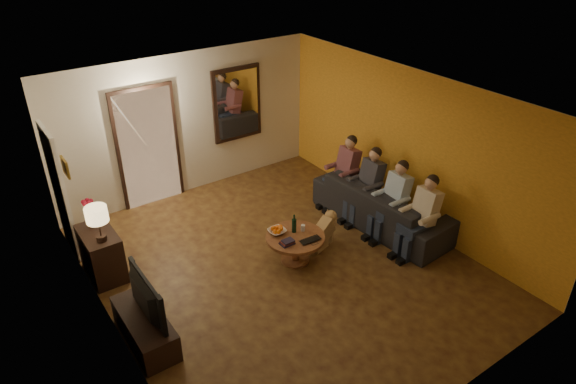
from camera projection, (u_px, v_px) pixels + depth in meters
floor at (283, 266)px, 7.75m from camera, size 5.00×6.00×0.01m
ceiling at (282, 101)px, 6.47m from camera, size 5.00×6.00×0.01m
back_wall at (188, 125)px, 9.24m from camera, size 5.00×0.02×2.60m
front_wall at (458, 315)px, 4.97m from camera, size 5.00×0.02×2.60m
left_wall at (103, 253)px, 5.85m from camera, size 0.02×6.00×2.60m
right_wall at (409, 148)px, 8.36m from camera, size 0.02×6.00×2.60m
orange_accent at (408, 148)px, 8.36m from camera, size 0.01×6.00×2.60m
kitchen_doorway at (148, 148)px, 8.95m from camera, size 1.00×0.06×2.10m
door_trim at (149, 148)px, 8.94m from camera, size 1.12×0.04×2.22m
fridge_glimpse at (163, 152)px, 9.15m from camera, size 0.45×0.03×1.70m
mirror_frame at (237, 104)px, 9.62m from camera, size 1.00×0.05×1.40m
mirror_glass at (238, 104)px, 9.60m from camera, size 0.86×0.02×1.26m
white_door at (60, 192)px, 7.65m from camera, size 0.06×0.85×2.04m
framed_art at (65, 167)px, 6.52m from camera, size 0.03×0.28×0.24m
art_canvas at (66, 167)px, 6.53m from camera, size 0.01×0.22×0.18m
dresser at (102, 254)px, 7.41m from camera, size 0.45×0.81×0.72m
table_lamp at (98, 224)px, 6.94m from camera, size 0.30×0.30×0.54m
flower_vase at (89, 213)px, 7.28m from camera, size 0.14×0.14×0.44m
tv_stand at (145, 328)px, 6.35m from camera, size 0.45×1.17×0.39m
tv at (140, 298)px, 6.11m from camera, size 0.98×0.13×0.56m
sofa at (383, 205)px, 8.61m from camera, size 2.55×1.13×0.73m
person_a at (422, 218)px, 7.80m from camera, size 0.60×0.40×1.20m
person_b at (394, 202)px, 8.23m from camera, size 0.60×0.40×1.20m
person_c at (368, 187)px, 8.66m from camera, size 0.60×0.40×1.20m
person_d at (345, 174)px, 9.09m from camera, size 0.60×0.40×1.20m
dog at (323, 231)px, 8.08m from camera, size 0.61×0.39×0.56m
coffee_table at (295, 248)px, 7.76m from camera, size 1.08×1.08×0.45m
bowl at (277, 231)px, 7.70m from camera, size 0.26×0.26×0.06m
oranges at (277, 228)px, 7.67m from camera, size 0.20×0.20×0.08m
wine_bottle at (294, 223)px, 7.67m from camera, size 0.07×0.07×0.31m
wine_glass at (303, 228)px, 7.75m from camera, size 0.06×0.06×0.10m
book_stack at (287, 242)px, 7.45m from camera, size 0.20×0.15×0.07m
laptop at (312, 242)px, 7.50m from camera, size 0.34×0.23×0.03m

